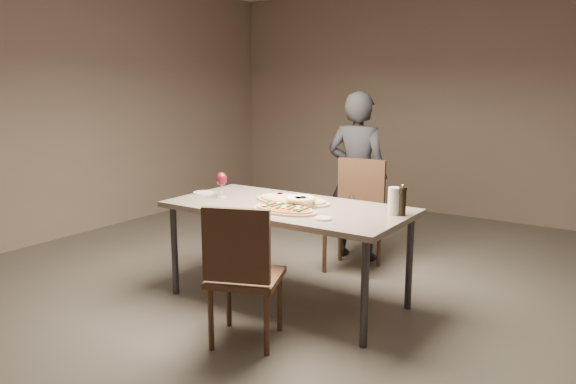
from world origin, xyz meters
The scene contains 14 objects.
room centered at (0.00, 0.00, 1.40)m, with size 7.00×7.00×7.00m.
dining_table centered at (0.00, 0.00, 0.69)m, with size 1.80×0.90×0.75m.
zucchini_pizza centered at (0.09, -0.18, 0.77)m, with size 0.51×0.28×0.05m.
ham_pizza centered at (-0.04, 0.12, 0.77)m, with size 0.62×0.35×0.04m.
bread_basket centered at (0.11, 0.00, 0.80)m, with size 0.22×0.22×0.08m.
oil_dish centered at (0.44, -0.23, 0.76)m, with size 0.12×0.12×0.01m.
pepper_mill_left centered at (0.83, 0.16, 0.85)m, with size 0.06×0.06×0.22m.
pepper_mill_right centered at (0.83, 0.16, 0.84)m, with size 0.05×0.05×0.19m.
carafe centered at (0.77, 0.16, 0.85)m, with size 0.09×0.09×0.19m.
wine_glass centered at (-0.60, -0.04, 0.89)m, with size 0.09×0.09×0.20m.
side_plate centered at (-0.83, -0.01, 0.76)m, with size 0.16×0.16×0.01m.
chair_near centered at (0.18, -0.78, 0.52)m, with size 0.57×0.57×0.92m.
chair_far centered at (0.06, 1.02, 0.54)m, with size 0.51×0.51×0.97m.
diner centered at (-0.06, 1.26, 0.79)m, with size 0.57×0.38×1.57m, color black.
Camera 1 is at (2.25, -3.38, 1.65)m, focal length 35.00 mm.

